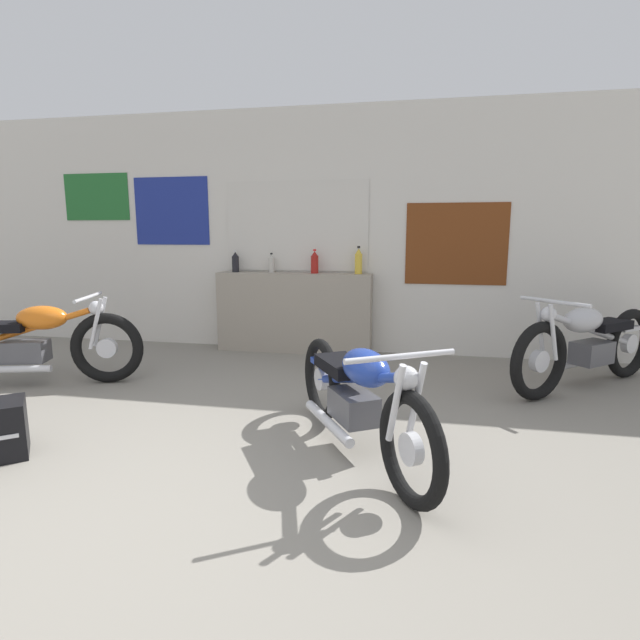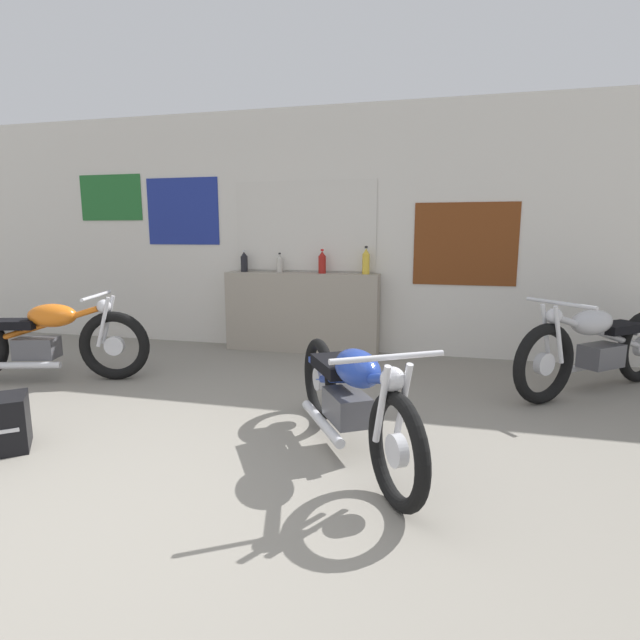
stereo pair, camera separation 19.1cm
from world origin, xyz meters
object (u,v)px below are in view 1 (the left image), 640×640
bottle_leftmost (235,262)px  motorcycle_blue (357,395)px  bottle_center (315,263)px  motorcycle_orange (32,342)px  bottle_right_center (359,262)px  motorcycle_silver (588,344)px  bottle_left_center (272,264)px

bottle_leftmost → motorcycle_blue: bearing=-55.8°
bottle_center → motorcycle_orange: (-2.29, -1.75, -0.65)m
motorcycle_orange → motorcycle_blue: bearing=-15.8°
bottle_leftmost → bottle_right_center: (1.47, 0.00, 0.03)m
bottle_right_center → motorcycle_blue: 2.75m
motorcycle_blue → motorcycle_silver: motorcycle_silver is taller
bottle_left_center → bottle_center: 0.53m
bottle_left_center → motorcycle_blue: (1.35, -2.66, -0.64)m
bottle_left_center → motorcycle_orange: (-1.76, -1.78, -0.63)m
motorcycle_orange → motorcycle_silver: motorcycle_silver is taller
motorcycle_orange → bottle_right_center: bearing=32.3°
bottle_left_center → motorcycle_orange: size_ratio=0.12×
bottle_center → motorcycle_orange: 2.95m
bottle_leftmost → motorcycle_silver: size_ratio=0.16×
bottle_leftmost → bottle_left_center: size_ratio=1.13×
bottle_leftmost → motorcycle_orange: 2.30m
bottle_center → motorcycle_orange: size_ratio=0.14×
motorcycle_blue → motorcycle_silver: (1.86, 1.77, 0.02)m
bottle_left_center → bottle_center: bearing=-3.7°
bottle_right_center → motorcycle_orange: 3.37m
bottle_left_center → motorcycle_orange: 2.59m
bottle_right_center → motorcycle_blue: bearing=-83.0°
bottle_center → bottle_right_center: bottle_right_center is taller
bottle_left_center → motorcycle_orange: bottle_left_center is taller
bottle_leftmost → bottle_right_center: size_ratio=0.82×
bottle_leftmost → bottle_center: (0.97, -0.01, 0.01)m
bottle_left_center → bottle_right_center: 1.03m
bottle_leftmost → motorcycle_orange: (-1.32, -1.76, -0.64)m
motorcycle_silver → bottle_leftmost: bearing=166.6°
bottle_leftmost → bottle_right_center: bottle_right_center is taller
bottle_center → bottle_right_center: size_ratio=0.88×
bottle_leftmost → motorcycle_blue: bottle_leftmost is taller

